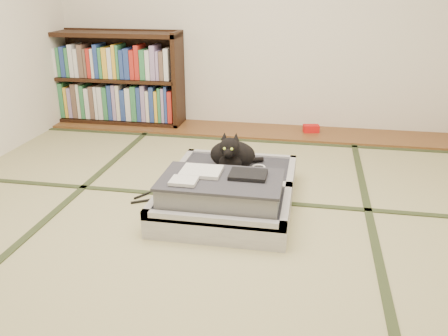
# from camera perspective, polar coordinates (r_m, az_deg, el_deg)

# --- Properties ---
(floor) EXTENTS (4.50, 4.50, 0.00)m
(floor) POSITION_cam_1_polar(r_m,az_deg,el_deg) (2.93, -2.24, -6.97)
(floor) COLOR tan
(floor) RESTS_ON ground
(wood_strip) EXTENTS (4.00, 0.50, 0.02)m
(wood_strip) POSITION_cam_1_polar(r_m,az_deg,el_deg) (4.75, 3.09, 4.53)
(wood_strip) COLOR brown
(wood_strip) RESTS_ON ground
(red_item) EXTENTS (0.17, 0.12, 0.07)m
(red_item) POSITION_cam_1_polar(r_m,az_deg,el_deg) (4.73, 10.43, 4.69)
(red_item) COLOR red
(red_item) RESTS_ON wood_strip
(tatami_borders) EXTENTS (4.00, 4.50, 0.01)m
(tatami_borders) POSITION_cam_1_polar(r_m,az_deg,el_deg) (3.36, -0.39, -2.96)
(tatami_borders) COLOR #2D381E
(tatami_borders) RESTS_ON ground
(bookcase) EXTENTS (1.49, 0.34, 0.96)m
(bookcase) POSITION_cam_1_polar(r_m,az_deg,el_deg) (5.10, -13.47, 10.27)
(bookcase) COLOR black
(bookcase) RESTS_ON wood_strip
(suitcase) EXTENTS (0.83, 1.11, 0.33)m
(suitcase) POSITION_cam_1_polar(r_m,az_deg,el_deg) (3.10, 0.43, -2.85)
(suitcase) COLOR #BBBBC0
(suitcase) RESTS_ON floor
(cat) EXTENTS (0.37, 0.37, 0.30)m
(cat) POSITION_cam_1_polar(r_m,az_deg,el_deg) (3.31, 0.99, 1.64)
(cat) COLOR black
(cat) RESTS_ON suitcase
(cable_coil) EXTENTS (0.12, 0.12, 0.03)m
(cable_coil) POSITION_cam_1_polar(r_m,az_deg,el_deg) (3.35, 4.12, 0.00)
(cable_coil) COLOR white
(cable_coil) RESTS_ON suitcase
(hanger) EXTENTS (0.36, 0.25, 0.01)m
(hanger) POSITION_cam_1_polar(r_m,az_deg,el_deg) (3.31, -7.93, -3.50)
(hanger) COLOR black
(hanger) RESTS_ON floor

